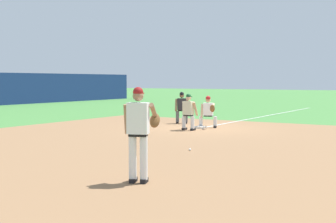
% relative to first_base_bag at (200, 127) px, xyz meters
% --- Properties ---
extents(ground_plane, '(160.00, 160.00, 0.00)m').
position_rel_first_base_bag_xyz_m(ground_plane, '(0.00, 0.00, -0.04)').
color(ground_plane, '#47843D').
extents(infield_dirt_patch, '(18.00, 18.00, 0.01)m').
position_rel_first_base_bag_xyz_m(infield_dirt_patch, '(-4.90, -1.91, -0.04)').
color(infield_dirt_patch, '#936B47').
rests_on(infield_dirt_patch, ground).
extents(foul_line_stripe, '(16.77, 0.10, 0.00)m').
position_rel_first_base_bag_xyz_m(foul_line_stripe, '(8.38, 0.00, -0.04)').
color(foul_line_stripe, white).
rests_on(foul_line_stripe, ground).
extents(first_base_bag, '(0.38, 0.38, 0.09)m').
position_rel_first_base_bag_xyz_m(first_base_bag, '(0.00, 0.00, 0.00)').
color(first_base_bag, white).
rests_on(first_base_bag, ground).
extents(baseball, '(0.07, 0.07, 0.07)m').
position_rel_first_base_bag_xyz_m(baseball, '(-5.68, -2.66, -0.01)').
color(baseball, white).
rests_on(baseball, ground).
extents(pitcher, '(0.81, 0.60, 1.86)m').
position_rel_first_base_bag_xyz_m(pitcher, '(-9.76, -3.82, 1.01)').
color(pitcher, black).
rests_on(pitcher, ground).
extents(first_baseman, '(0.85, 0.94, 1.34)m').
position_rel_first_base_bag_xyz_m(first_baseman, '(0.34, -0.19, 0.69)').
color(first_baseman, black).
rests_on(first_baseman, ground).
extents(baserunner, '(0.45, 0.60, 1.46)m').
position_rel_first_base_bag_xyz_m(baserunner, '(-0.94, 0.04, 0.75)').
color(baserunner, black).
rests_on(baserunner, ground).
extents(umpire, '(0.60, 0.67, 1.46)m').
position_rel_first_base_bag_xyz_m(umpire, '(1.49, 1.76, 0.75)').
color(umpire, black).
rests_on(umpire, ground).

